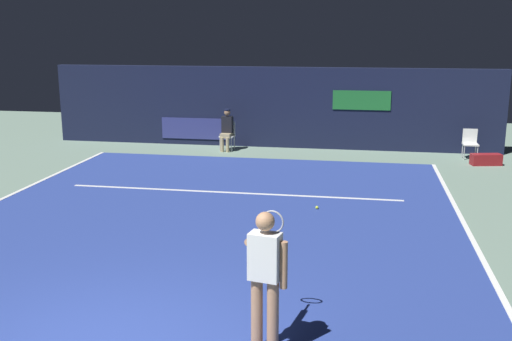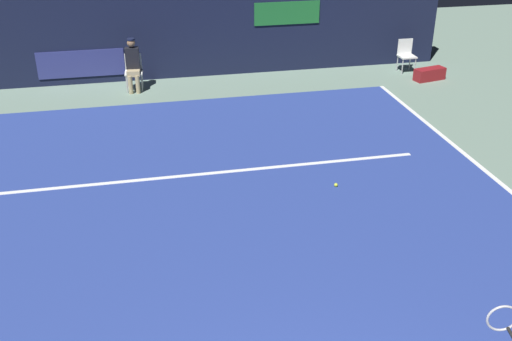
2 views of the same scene
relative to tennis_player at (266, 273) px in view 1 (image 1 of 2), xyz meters
name	(u,v)px [view 1 (image 1 of 2)]	position (x,y,z in m)	size (l,w,h in m)	color
ground_plane	(209,221)	(-1.91, 4.72, -0.99)	(29.69, 29.69, 0.00)	slate
court_surface	(209,221)	(-1.91, 4.72, -0.98)	(10.12, 12.24, 0.01)	navy
line_sideline_left	(470,235)	(3.11, 4.72, -0.97)	(0.10, 12.24, 0.01)	white
line_service	(232,193)	(-1.91, 6.86, -0.97)	(7.90, 0.10, 0.01)	white
back_wall	(270,107)	(-1.91, 12.83, 0.31)	(14.62, 0.33, 2.60)	#141933
tennis_player	(266,273)	(0.00, 0.00, 0.00)	(0.51, 1.01, 1.73)	tan
line_judge_on_chair	(227,129)	(-3.15, 11.90, -0.30)	(0.47, 0.55, 1.32)	white
courtside_chair_near	(470,142)	(4.25, 11.95, -0.49)	(0.44, 0.42, 0.88)	white
tennis_ball	(317,208)	(0.17, 5.88, -0.94)	(0.07, 0.07, 0.07)	#CCE033
equipment_bag	(486,160)	(4.57, 11.10, -0.83)	(0.84, 0.32, 0.32)	maroon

